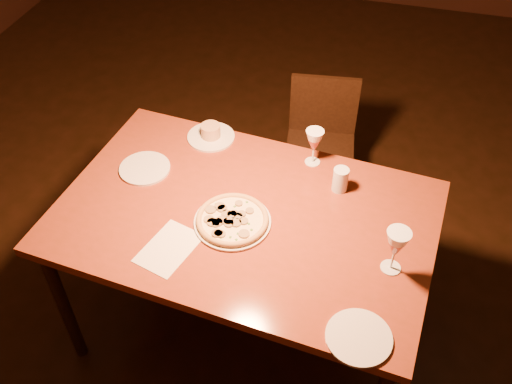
# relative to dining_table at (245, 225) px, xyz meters

# --- Properties ---
(floor) EXTENTS (7.00, 7.00, 0.00)m
(floor) POSITION_rel_dining_table_xyz_m (0.15, 0.21, -0.72)
(floor) COLOR black
(floor) RESTS_ON ground
(dining_table) EXTENTS (1.57, 1.09, 0.79)m
(dining_table) POSITION_rel_dining_table_xyz_m (0.00, 0.00, 0.00)
(dining_table) COLOR maroon
(dining_table) RESTS_ON floor
(chair_far) EXTENTS (0.42, 0.42, 0.77)m
(chair_far) POSITION_rel_dining_table_xyz_m (0.15, 0.99, -0.29)
(chair_far) COLOR black
(chair_far) RESTS_ON floor
(pizza_plate) EXTENTS (0.30, 0.30, 0.03)m
(pizza_plate) POSITION_rel_dining_table_xyz_m (-0.03, -0.06, 0.09)
(pizza_plate) COLOR silver
(pizza_plate) RESTS_ON dining_table
(ramekin_saucer) EXTENTS (0.22, 0.22, 0.07)m
(ramekin_saucer) POSITION_rel_dining_table_xyz_m (-0.28, 0.42, 0.09)
(ramekin_saucer) COLOR silver
(ramekin_saucer) RESTS_ON dining_table
(wine_glass_far) EXTENTS (0.08, 0.08, 0.17)m
(wine_glass_far) POSITION_rel_dining_table_xyz_m (0.20, 0.38, 0.16)
(wine_glass_far) COLOR #BB514D
(wine_glass_far) RESTS_ON dining_table
(wine_glass_right) EXTENTS (0.09, 0.09, 0.19)m
(wine_glass_right) POSITION_rel_dining_table_xyz_m (0.59, -0.12, 0.17)
(wine_glass_right) COLOR #BB514D
(wine_glass_right) RESTS_ON dining_table
(water_tumbler) EXTENTS (0.06, 0.06, 0.11)m
(water_tumbler) POSITION_rel_dining_table_xyz_m (0.34, 0.24, 0.12)
(water_tumbler) COLOR silver
(water_tumbler) RESTS_ON dining_table
(side_plate_left) EXTENTS (0.22, 0.22, 0.01)m
(side_plate_left) POSITION_rel_dining_table_xyz_m (-0.49, 0.14, 0.08)
(side_plate_left) COLOR silver
(side_plate_left) RESTS_ON dining_table
(side_plate_near) EXTENTS (0.22, 0.22, 0.01)m
(side_plate_near) POSITION_rel_dining_table_xyz_m (0.52, -0.44, 0.08)
(side_plate_near) COLOR silver
(side_plate_near) RESTS_ON dining_table
(menu_card) EXTENTS (0.22, 0.28, 0.00)m
(menu_card) POSITION_rel_dining_table_xyz_m (-0.22, -0.25, 0.07)
(menu_card) COLOR white
(menu_card) RESTS_ON dining_table
(pendant_light) EXTENTS (0.12, 0.12, 0.12)m
(pendant_light) POSITION_rel_dining_table_xyz_m (-0.00, 0.00, 0.94)
(pendant_light) COLOR #EE8142
(pendant_light) RESTS_ON ceiling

